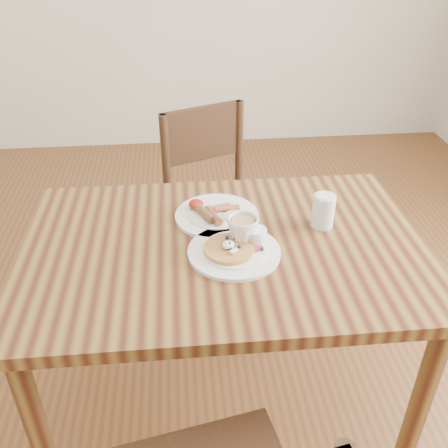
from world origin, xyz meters
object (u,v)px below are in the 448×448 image
at_px(breakfast_plate, 216,214).
at_px(teacup_saucer, 243,232).
at_px(water_glass, 323,211).
at_px(pancake_plate, 235,249).
at_px(dining_table, 224,270).
at_px(chair_far, 217,201).

height_order(breakfast_plate, teacup_saucer, teacup_saucer).
distance_m(teacup_saucer, water_glass, 0.27).
distance_m(pancake_plate, water_glass, 0.31).
height_order(dining_table, water_glass, water_glass).
distance_m(dining_table, breakfast_plate, 0.19).
bearing_deg(chair_far, pancake_plate, 67.64).
relative_size(chair_far, water_glass, 8.30).
height_order(pancake_plate, breakfast_plate, pancake_plate).
bearing_deg(chair_far, teacup_saucer, 69.70).
relative_size(breakfast_plate, teacup_saucer, 1.93).
bearing_deg(breakfast_plate, dining_table, -85.16).
xyz_separation_m(teacup_saucer, water_glass, (0.26, 0.08, 0.01)).
relative_size(pancake_plate, breakfast_plate, 1.00).
bearing_deg(pancake_plate, breakfast_plate, 101.73).
relative_size(chair_far, teacup_saucer, 6.29).
relative_size(breakfast_plate, water_glass, 2.55).
height_order(breakfast_plate, water_glass, water_glass).
bearing_deg(water_glass, teacup_saucer, -162.95).
height_order(chair_far, water_glass, chair_far).
distance_m(dining_table, water_glass, 0.36).
bearing_deg(water_glass, dining_table, -167.38).
xyz_separation_m(pancake_plate, breakfast_plate, (-0.04, 0.20, -0.00)).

